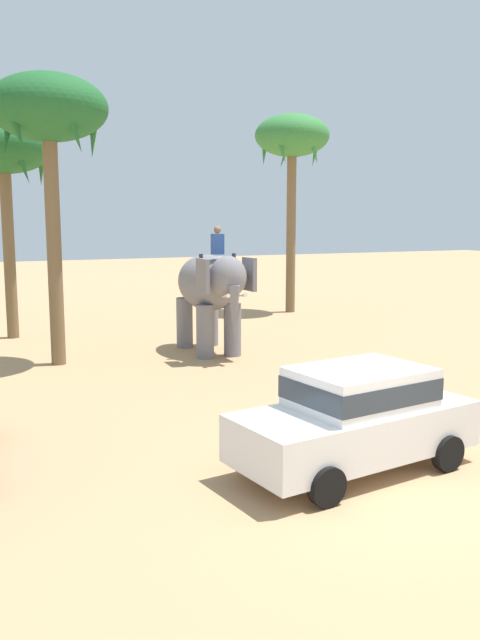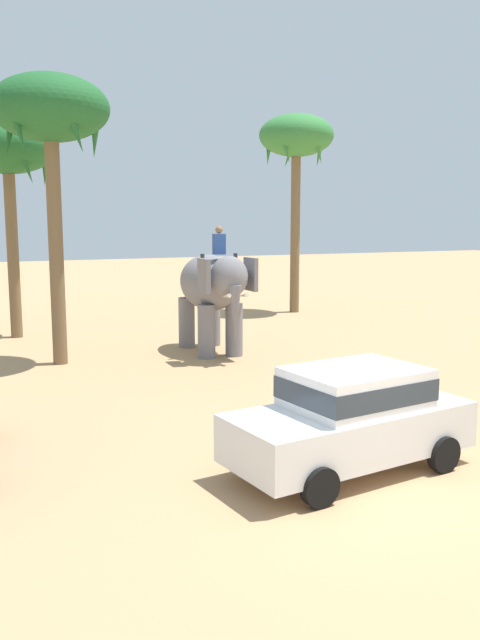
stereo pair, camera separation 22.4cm
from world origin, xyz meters
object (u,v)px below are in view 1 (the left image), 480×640
object	(u,v)px
car_sedan_foreground	(356,415)
palm_tree_left_of_road	(4,152)
palm_tree_behind_elephant	(292,142)
elephant_with_mahout	(210,289)
palm_tree_near_hut	(49,116)

from	to	relation	value
car_sedan_foreground	palm_tree_left_of_road	distance (m)	16.57
palm_tree_behind_elephant	palm_tree_left_of_road	world-z (taller)	palm_tree_behind_elephant
elephant_with_mahout	palm_tree_left_of_road	bearing A→B (deg)	133.94
car_sedan_foreground	palm_tree_left_of_road	world-z (taller)	palm_tree_left_of_road
car_sedan_foreground	palm_tree_behind_elephant	world-z (taller)	palm_tree_behind_elephant
palm_tree_near_hut	palm_tree_behind_elephant	bearing A→B (deg)	30.15
elephant_with_mahout	palm_tree_near_hut	xyz separation A→B (m)	(-4.53, 0.36, 4.83)
car_sedan_foreground	palm_tree_left_of_road	xyz separation A→B (m)	(-3.57, 15.27, 5.36)
car_sedan_foreground	palm_tree_near_hut	size ratio (longest dim) A/B	0.54
car_sedan_foreground	palm_tree_left_of_road	bearing A→B (deg)	103.17
elephant_with_mahout	palm_tree_left_of_road	distance (m)	8.62
car_sedan_foreground	palm_tree_behind_elephant	distance (m)	19.85
palm_tree_behind_elephant	palm_tree_left_of_road	size ratio (longest dim) A/B	1.16
palm_tree_behind_elephant	palm_tree_near_hut	xyz separation A→B (m)	(-11.28, -6.55, -0.55)
palm_tree_near_hut	palm_tree_left_of_road	xyz separation A→B (m)	(-0.65, 5.02, -0.53)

